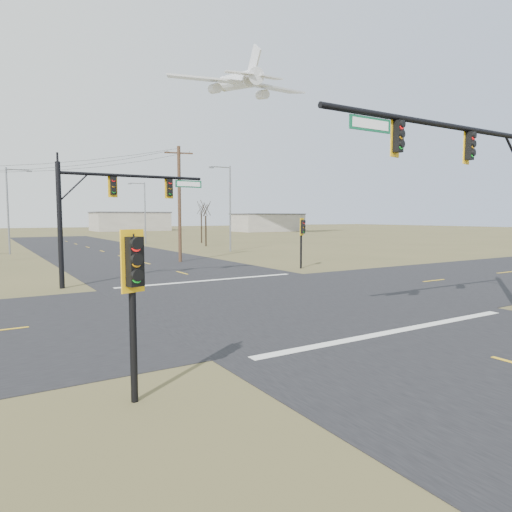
{
  "coord_description": "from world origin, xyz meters",
  "views": [
    {
      "loc": [
        -12.54,
        -18.33,
        4.07
      ],
      "look_at": [
        -0.59,
        1.0,
        2.08
      ],
      "focal_mm": 32.0,
      "sensor_mm": 36.0,
      "label": 1
    }
  ],
  "objects_px": {
    "mast_arm_near": "(476,173)",
    "streetlight_b": "(144,209)",
    "bare_tree_c": "(206,208)",
    "bare_tree_d": "(201,208)",
    "utility_pole_near": "(179,203)",
    "mast_arm_far": "(113,198)",
    "streetlight_a": "(229,204)",
    "pedestal_signal_sw": "(134,275)",
    "streetlight_c": "(10,206)",
    "pedestal_signal_ne": "(302,231)"
  },
  "relations": [
    {
      "from": "mast_arm_near",
      "to": "streetlight_b",
      "type": "xyz_separation_m",
      "value": [
        4.55,
        55.24,
        -0.69
      ]
    },
    {
      "from": "bare_tree_c",
      "to": "bare_tree_d",
      "type": "relative_size",
      "value": 1.0
    },
    {
      "from": "utility_pole_near",
      "to": "bare_tree_d",
      "type": "bearing_deg",
      "value": 61.33
    },
    {
      "from": "mast_arm_far",
      "to": "utility_pole_near",
      "type": "height_order",
      "value": "utility_pole_near"
    },
    {
      "from": "mast_arm_far",
      "to": "streetlight_a",
      "type": "distance_m",
      "value": 26.02
    },
    {
      "from": "pedestal_signal_sw",
      "to": "bare_tree_c",
      "type": "bearing_deg",
      "value": 47.11
    },
    {
      "from": "utility_pole_near",
      "to": "mast_arm_near",
      "type": "bearing_deg",
      "value": -87.19
    },
    {
      "from": "streetlight_c",
      "to": "utility_pole_near",
      "type": "bearing_deg",
      "value": -44.82
    },
    {
      "from": "pedestal_signal_sw",
      "to": "mast_arm_far",
      "type": "bearing_deg",
      "value": 60.99
    },
    {
      "from": "utility_pole_near",
      "to": "bare_tree_d",
      "type": "height_order",
      "value": "utility_pole_near"
    },
    {
      "from": "mast_arm_far",
      "to": "pedestal_signal_ne",
      "type": "distance_m",
      "value": 14.74
    },
    {
      "from": "mast_arm_near",
      "to": "utility_pole_near",
      "type": "xyz_separation_m",
      "value": [
        -1.33,
        27.09,
        -0.5
      ]
    },
    {
      "from": "streetlight_a",
      "to": "bare_tree_d",
      "type": "bearing_deg",
      "value": 75.09
    },
    {
      "from": "pedestal_signal_ne",
      "to": "streetlight_a",
      "type": "relative_size",
      "value": 0.4
    },
    {
      "from": "pedestal_signal_sw",
      "to": "streetlight_b",
      "type": "distance_m",
      "value": 59.56
    },
    {
      "from": "mast_arm_near",
      "to": "mast_arm_far",
      "type": "bearing_deg",
      "value": 107.75
    },
    {
      "from": "streetlight_a",
      "to": "streetlight_b",
      "type": "distance_m",
      "value": 20.02
    },
    {
      "from": "streetlight_a",
      "to": "streetlight_b",
      "type": "bearing_deg",
      "value": 100.04
    },
    {
      "from": "utility_pole_near",
      "to": "bare_tree_d",
      "type": "xyz_separation_m",
      "value": [
        13.88,
        25.38,
        0.07
      ]
    },
    {
      "from": "streetlight_a",
      "to": "bare_tree_c",
      "type": "height_order",
      "value": "streetlight_a"
    },
    {
      "from": "streetlight_b",
      "to": "bare_tree_d",
      "type": "bearing_deg",
      "value": -9.07
    },
    {
      "from": "mast_arm_far",
      "to": "bare_tree_c",
      "type": "bearing_deg",
      "value": 53.76
    },
    {
      "from": "mast_arm_near",
      "to": "streetlight_a",
      "type": "xyz_separation_m",
      "value": [
        8.14,
        35.55,
        -0.26
      ]
    },
    {
      "from": "bare_tree_c",
      "to": "mast_arm_near",
      "type": "bearing_deg",
      "value": -102.35
    },
    {
      "from": "mast_arm_far",
      "to": "streetlight_b",
      "type": "distance_m",
      "value": 41.15
    },
    {
      "from": "pedestal_signal_sw",
      "to": "streetlight_a",
      "type": "bearing_deg",
      "value": 43.24
    },
    {
      "from": "streetlight_a",
      "to": "bare_tree_d",
      "type": "xyz_separation_m",
      "value": [
        4.42,
        16.91,
        -0.17
      ]
    },
    {
      "from": "streetlight_a",
      "to": "bare_tree_c",
      "type": "distance_m",
      "value": 10.1
    },
    {
      "from": "pedestal_signal_ne",
      "to": "streetlight_b",
      "type": "relative_size",
      "value": 0.44
    },
    {
      "from": "streetlight_c",
      "to": "bare_tree_d",
      "type": "bearing_deg",
      "value": 27.26
    },
    {
      "from": "pedestal_signal_sw",
      "to": "bare_tree_d",
      "type": "relative_size",
      "value": 0.58
    },
    {
      "from": "streetlight_b",
      "to": "streetlight_c",
      "type": "height_order",
      "value": "streetlight_c"
    },
    {
      "from": "pedestal_signal_ne",
      "to": "bare_tree_d",
      "type": "height_order",
      "value": "bare_tree_d"
    },
    {
      "from": "streetlight_a",
      "to": "streetlight_c",
      "type": "xyz_separation_m",
      "value": [
        -21.62,
        8.95,
        -0.32
      ]
    },
    {
      "from": "streetlight_b",
      "to": "pedestal_signal_sw",
      "type": "bearing_deg",
      "value": -98.09
    },
    {
      "from": "mast_arm_far",
      "to": "streetlight_c",
      "type": "relative_size",
      "value": 0.96
    },
    {
      "from": "pedestal_signal_ne",
      "to": "streetlight_b",
      "type": "xyz_separation_m",
      "value": [
        -0.24,
        37.93,
        2.14
      ]
    },
    {
      "from": "utility_pole_near",
      "to": "streetlight_a",
      "type": "height_order",
      "value": "utility_pole_near"
    },
    {
      "from": "utility_pole_near",
      "to": "bare_tree_c",
      "type": "relative_size",
      "value": 1.54
    },
    {
      "from": "pedestal_signal_ne",
      "to": "bare_tree_d",
      "type": "xyz_separation_m",
      "value": [
        7.76,
        35.16,
        2.4
      ]
    },
    {
      "from": "streetlight_b",
      "to": "streetlight_a",
      "type": "bearing_deg",
      "value": -69.62
    },
    {
      "from": "pedestal_signal_sw",
      "to": "streetlight_c",
      "type": "height_order",
      "value": "streetlight_c"
    },
    {
      "from": "bare_tree_d",
      "to": "mast_arm_near",
      "type": "bearing_deg",
      "value": -103.46
    },
    {
      "from": "mast_arm_far",
      "to": "streetlight_a",
      "type": "xyz_separation_m",
      "value": [
        17.9,
        18.88,
        0.38
      ]
    },
    {
      "from": "streetlight_a",
      "to": "mast_arm_near",
      "type": "bearing_deg",
      "value": -103.16
    },
    {
      "from": "utility_pole_near",
      "to": "streetlight_b",
      "type": "bearing_deg",
      "value": 78.2
    },
    {
      "from": "streetlight_c",
      "to": "bare_tree_c",
      "type": "distance_m",
      "value": 23.47
    },
    {
      "from": "bare_tree_c",
      "to": "bare_tree_d",
      "type": "height_order",
      "value": "bare_tree_d"
    },
    {
      "from": "pedestal_signal_sw",
      "to": "streetlight_c",
      "type": "bearing_deg",
      "value": 73.58
    },
    {
      "from": "mast_arm_near",
      "to": "utility_pole_near",
      "type": "bearing_deg",
      "value": 80.19
    }
  ]
}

